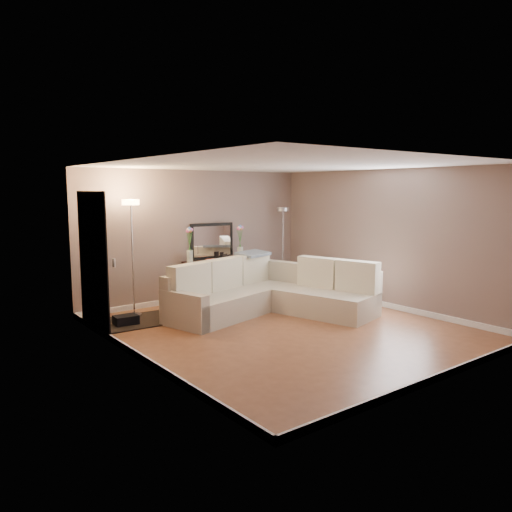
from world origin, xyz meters
TOP-DOWN VIEW (x-y plane):
  - floor at (0.00, 0.00)m, footprint 5.00×5.50m
  - ceiling at (0.00, 0.00)m, footprint 5.00×5.50m
  - wall_back at (0.00, 2.76)m, footprint 5.00×0.02m
  - wall_front at (0.00, -2.76)m, footprint 5.00×0.02m
  - wall_left at (-2.51, 0.00)m, footprint 0.02×5.50m
  - wall_right at (2.51, 0.00)m, footprint 0.02×5.50m
  - baseboard_back at (0.00, 2.73)m, footprint 5.00×0.03m
  - baseboard_front at (0.00, -2.73)m, footprint 5.00×0.03m
  - baseboard_left at (-2.48, 0.00)m, footprint 0.03×5.50m
  - baseboard_right at (2.48, 0.00)m, footprint 0.03×5.50m
  - doorway at (-2.48, 1.70)m, footprint 0.02×1.20m
  - switch_plate at (-2.48, 0.85)m, footprint 0.02×0.08m
  - sectional_sofa at (0.42, 1.05)m, footprint 3.38×2.82m
  - throw_blanket at (0.72, 1.83)m, footprint 0.80×0.60m
  - console_table at (0.19, 2.50)m, footprint 1.35×0.51m
  - leaning_mirror at (0.29, 2.66)m, footprint 0.93×0.15m
  - table_decor at (0.26, 2.45)m, footprint 0.56×0.16m
  - flower_vase_left at (-0.28, 2.56)m, footprint 0.16×0.14m
  - flower_vase_right at (0.83, 2.42)m, footprint 0.16×0.14m
  - floor_lamp_lit at (-1.59, 2.28)m, footprint 0.30×0.30m
  - floor_lamp_unlit at (2.00, 2.44)m, footprint 0.32×0.32m
  - charcoal_rug at (-1.72, 1.89)m, footprint 1.39×1.07m
  - black_bag at (-1.94, 1.81)m, footprint 0.39×0.29m

SIDE VIEW (x-z plane):
  - floor at x=0.00m, z-range -0.01..0.00m
  - charcoal_rug at x=-1.72m, z-range 0.00..0.02m
  - black_bag at x=-1.94m, z-range -0.08..0.16m
  - baseboard_back at x=0.00m, z-range 0.00..0.10m
  - baseboard_front at x=0.00m, z-range 0.00..0.10m
  - baseboard_left at x=-2.48m, z-range 0.00..0.10m
  - baseboard_right at x=2.48m, z-range 0.00..0.10m
  - sectional_sofa at x=0.42m, z-range -0.13..0.85m
  - console_table at x=0.19m, z-range 0.05..0.87m
  - table_decor at x=0.26m, z-range 0.78..0.91m
  - throw_blanket at x=0.72m, z-range 0.93..1.03m
  - doorway at x=-2.48m, z-range 0.00..2.20m
  - flower_vase_left at x=-0.28m, z-range 0.76..1.45m
  - flower_vase_right at x=0.83m, z-range 0.76..1.45m
  - leaning_mirror at x=0.29m, z-range 0.82..1.55m
  - switch_plate at x=-2.48m, z-range 1.14..1.26m
  - floor_lamp_unlit at x=2.00m, z-range 0.38..2.21m
  - wall_back at x=0.00m, z-range 0.00..2.60m
  - wall_front at x=0.00m, z-range 0.00..2.60m
  - wall_left at x=-2.51m, z-range 0.00..2.60m
  - wall_right at x=2.51m, z-range 0.00..2.60m
  - floor_lamp_lit at x=-1.59m, z-range 0.42..2.47m
  - ceiling at x=0.00m, z-range 2.60..2.61m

